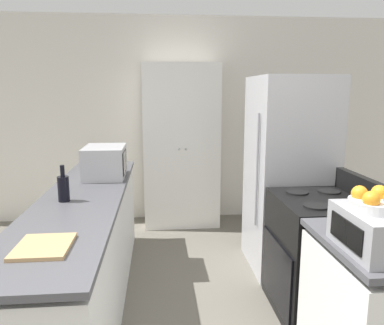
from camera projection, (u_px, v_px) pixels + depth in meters
The scene contains 11 objects.
wall_back at pixel (181, 120), 4.87m from camera, with size 7.00×0.06×2.60m.
counter_left at pixel (85, 254), 2.88m from camera, with size 0.60×2.79×0.90m.
counter_right at pixel (375, 320), 2.05m from camera, with size 0.60×0.77×0.90m.
pantry_cabinet at pixel (181, 146), 4.64m from camera, with size 0.92×0.50×2.00m.
stove at pixel (319, 256), 2.80m from camera, with size 0.66×0.74×1.06m.
refrigerator at pixel (288, 175), 3.50m from camera, with size 0.71×0.77×1.81m.
microwave at pixel (105, 162), 3.40m from camera, with size 0.36×0.48×0.28m.
wine_bottle at pixel (63, 188), 2.65m from camera, with size 0.08×0.08×0.26m.
toaster_oven at pixel (375, 231), 1.82m from camera, with size 0.30×0.43×0.21m.
fruit_bowl at pixel (375, 201), 1.80m from camera, with size 0.25×0.25×0.11m.
cutting_board at pixel (44, 246), 1.87m from camera, with size 0.26×0.31×0.02m.
Camera 1 is at (-0.30, -1.27, 1.67)m, focal length 35.00 mm.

